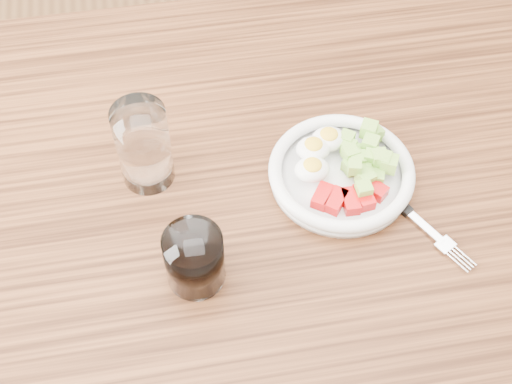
% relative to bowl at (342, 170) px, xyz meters
% --- Properties ---
extents(dining_table, '(1.50, 0.90, 0.77)m').
position_rel_bowl_xyz_m(dining_table, '(-0.11, -0.03, -0.12)').
color(dining_table, brown).
rests_on(dining_table, ground).
extents(bowl, '(0.20, 0.20, 0.05)m').
position_rel_bowl_xyz_m(bowl, '(0.00, 0.00, 0.00)').
color(bowl, white).
rests_on(bowl, dining_table).
extents(fork, '(0.12, 0.19, 0.01)m').
position_rel_bowl_xyz_m(fork, '(0.07, -0.06, -0.01)').
color(fork, black).
rests_on(fork, dining_table).
extents(water_glass, '(0.07, 0.07, 0.13)m').
position_rel_bowl_xyz_m(water_glass, '(-0.26, 0.05, 0.05)').
color(water_glass, white).
rests_on(water_glass, dining_table).
extents(coffee_glass, '(0.07, 0.07, 0.08)m').
position_rel_bowl_xyz_m(coffee_glass, '(-0.22, -0.12, 0.02)').
color(coffee_glass, white).
rests_on(coffee_glass, dining_table).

